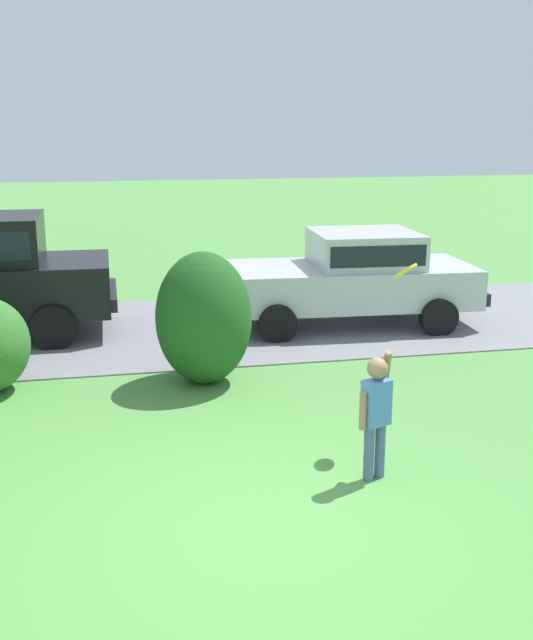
% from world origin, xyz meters
% --- Properties ---
extents(ground_plane, '(80.00, 80.00, 0.00)m').
position_xyz_m(ground_plane, '(0.00, 0.00, 0.00)').
color(ground_plane, '#518E42').
extents(driveway_strip, '(28.00, 4.40, 0.02)m').
position_xyz_m(driveway_strip, '(0.00, 6.54, 0.01)').
color(driveway_strip, slate).
rests_on(driveway_strip, ground).
extents(shrub_centre_left, '(1.24, 1.35, 1.73)m').
position_xyz_m(shrub_centre_left, '(0.05, 3.85, 0.86)').
color(shrub_centre_left, '#1E511C').
rests_on(shrub_centre_left, ground).
extents(parked_sedan, '(4.49, 2.27, 1.56)m').
position_xyz_m(parked_sedan, '(2.84, 6.35, 0.85)').
color(parked_sedan, silver).
rests_on(parked_sedan, ground).
extents(child_thrower, '(0.39, 0.37, 1.29)m').
position_xyz_m(child_thrower, '(1.26, 0.69, 0.72)').
color(child_thrower, '#4C608C').
rests_on(child_thrower, ground).
extents(frisbee, '(0.31, 0.27, 0.25)m').
position_xyz_m(frisbee, '(1.85, 1.56, 1.84)').
color(frisbee, yellow).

